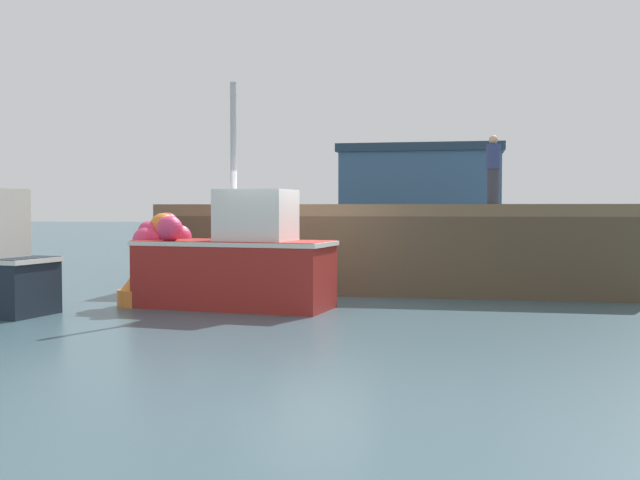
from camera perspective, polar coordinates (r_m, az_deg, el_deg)
ground at (r=14.18m, az=-1.23°, el=-5.21°), size 120.00×160.00×0.10m
pier at (r=19.34m, az=6.26°, el=1.75°), size 10.21×8.86×1.91m
fishing_boat_near_right at (r=14.11m, az=-6.62°, el=-1.49°), size 3.88×1.95×4.11m
dockworker at (r=19.16m, az=12.78°, el=5.12°), size 0.34×0.34×1.69m
warehouse at (r=49.15m, az=7.58°, el=3.61°), size 10.04×6.91×5.73m
mooring_buoy_foreground at (r=14.68m, az=-13.66°, el=-3.73°), size 0.64×0.64×0.63m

